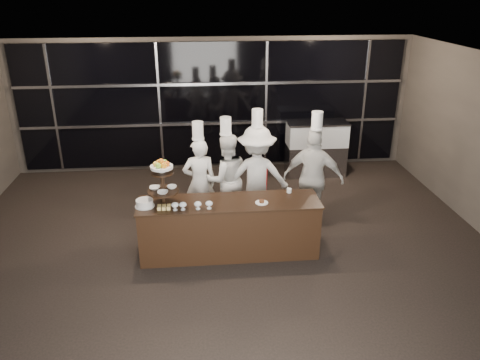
{
  "coord_description": "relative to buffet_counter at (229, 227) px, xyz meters",
  "views": [
    {
      "loc": [
        -0.38,
        -5.48,
        4.04
      ],
      "look_at": [
        0.27,
        1.38,
        1.15
      ],
      "focal_mm": 35.0,
      "sensor_mm": 36.0,
      "label": 1
    }
  ],
  "objects": [
    {
      "name": "chef_d",
      "position": [
        1.54,
        0.84,
        0.45
      ],
      "size": [
        1.14,
        0.77,
        2.1
      ],
      "color": "silver",
      "rests_on": "ground"
    },
    {
      "name": "buffet_counter",
      "position": [
        0.0,
        0.0,
        0.0
      ],
      "size": [
        2.84,
        0.74,
        0.92
      ],
      "color": "black",
      "rests_on": "ground"
    },
    {
      "name": "display_case",
      "position": [
        2.2,
        3.22,
        0.22
      ],
      "size": [
        1.33,
        0.58,
        1.24
      ],
      "color": "#A5A5AA",
      "rests_on": "ground"
    },
    {
      "name": "chef_b",
      "position": [
        0.03,
        1.12,
        0.38
      ],
      "size": [
        0.92,
        0.78,
        1.97
      ],
      "color": "white",
      "rests_on": "ground"
    },
    {
      "name": "pastry_squares",
      "position": [
        -0.99,
        -0.17,
        0.48
      ],
      "size": [
        0.2,
        0.12,
        0.05
      ],
      "color": "#E9C872",
      "rests_on": "buffet_counter"
    },
    {
      "name": "chef_c",
      "position": [
        0.56,
        1.01,
        0.45
      ],
      "size": [
        1.23,
        0.77,
        2.12
      ],
      "color": "silver",
      "rests_on": "ground"
    },
    {
      "name": "room",
      "position": [
        -0.07,
        -1.08,
        1.03
      ],
      "size": [
        10.0,
        10.0,
        10.0
      ],
      "color": "black",
      "rests_on": "ground"
    },
    {
      "name": "compotes",
      "position": [
        -0.58,
        -0.22,
        0.54
      ],
      "size": [
        0.62,
        0.11,
        0.12
      ],
      "color": "silver",
      "rests_on": "buffet_counter"
    },
    {
      "name": "chef_cup",
      "position": [
        1.0,
        0.25,
        0.49
      ],
      "size": [
        0.08,
        0.08,
        0.07
      ],
      "primitive_type": "cylinder",
      "color": "white",
      "rests_on": "buffet_counter"
    },
    {
      "name": "layer_cake",
      "position": [
        -1.29,
        -0.05,
        0.51
      ],
      "size": [
        0.3,
        0.3,
        0.11
      ],
      "color": "white",
      "rests_on": "buffet_counter"
    },
    {
      "name": "window_wall",
      "position": [
        -0.07,
        3.86,
        1.04
      ],
      "size": [
        8.6,
        0.1,
        2.8
      ],
      "color": "black",
      "rests_on": "ground"
    },
    {
      "name": "display_stand",
      "position": [
        -1.0,
        -0.0,
        0.87
      ],
      "size": [
        0.48,
        0.48,
        0.74
      ],
      "color": "black",
      "rests_on": "buffet_counter"
    },
    {
      "name": "small_plate",
      "position": [
        0.5,
        -0.1,
        0.47
      ],
      "size": [
        0.2,
        0.2,
        0.05
      ],
      "color": "white",
      "rests_on": "buffet_counter"
    },
    {
      "name": "chef_a",
      "position": [
        -0.44,
        1.05,
        0.37
      ],
      "size": [
        0.63,
        0.44,
        1.92
      ],
      "color": "white",
      "rests_on": "ground"
    }
  ]
}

